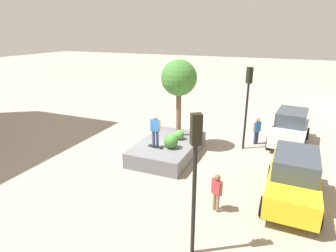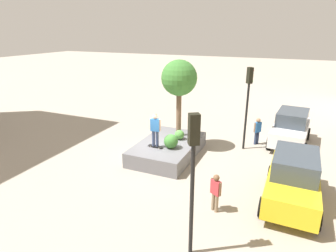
% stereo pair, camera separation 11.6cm
% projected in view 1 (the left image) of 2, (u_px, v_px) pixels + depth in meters
% --- Properties ---
extents(ground_plane, '(120.00, 120.00, 0.00)m').
position_uv_depth(ground_plane, '(158.00, 158.00, 15.12)').
color(ground_plane, '#9E9384').
extents(planter_ledge, '(4.57, 2.86, 0.77)m').
position_uv_depth(planter_ledge, '(168.00, 149.00, 15.33)').
color(planter_ledge, slate).
rests_on(planter_ledge, ground).
extents(plaza_tree, '(1.93, 1.93, 4.21)m').
position_uv_depth(plaza_tree, '(179.00, 79.00, 15.17)').
color(plaza_tree, brown).
rests_on(plaza_tree, planter_ledge).
extents(boxwood_shrub, '(0.72, 0.72, 0.72)m').
position_uv_depth(boxwood_shrub, '(171.00, 141.00, 14.34)').
color(boxwood_shrub, '#3D7A33').
rests_on(boxwood_shrub, planter_ledge).
extents(hedge_clump, '(0.52, 0.52, 0.52)m').
position_uv_depth(hedge_clump, '(179.00, 135.00, 15.51)').
color(hedge_clump, '#4C8C3D').
rests_on(hedge_clump, planter_ledge).
extents(skateboard, '(0.27, 0.81, 0.07)m').
position_uv_depth(skateboard, '(156.00, 146.00, 14.50)').
color(skateboard, black).
rests_on(skateboard, planter_ledge).
extents(skateboarder, '(0.26, 0.57, 1.71)m').
position_uv_depth(skateboarder, '(155.00, 128.00, 14.18)').
color(skateboarder, navy).
rests_on(skateboarder, skateboard).
extents(police_car, '(4.43, 2.33, 1.99)m').
position_uv_depth(police_car, '(290.00, 127.00, 16.75)').
color(police_car, white).
rests_on(police_car, ground).
extents(taxi_cab, '(4.34, 2.10, 2.00)m').
position_uv_depth(taxi_cab, '(294.00, 178.00, 11.03)').
color(taxi_cab, gold).
rests_on(taxi_cab, ground).
extents(traffic_light_corner, '(0.37, 0.37, 4.42)m').
position_uv_depth(traffic_light_corner, '(195.00, 163.00, 7.77)').
color(traffic_light_corner, black).
rests_on(traffic_light_corner, ground).
extents(traffic_light_median, '(0.37, 0.37, 4.60)m').
position_uv_depth(traffic_light_median, '(248.00, 95.00, 15.36)').
color(traffic_light_median, black).
rests_on(traffic_light_median, ground).
extents(bystander_watching, '(0.45, 0.41, 1.60)m').
position_uv_depth(bystander_watching, '(257.00, 129.00, 16.72)').
color(bystander_watching, navy).
rests_on(bystander_watching, ground).
extents(passerby_with_bag, '(0.35, 0.45, 1.51)m').
position_uv_depth(passerby_with_bag, '(217.00, 190.00, 10.47)').
color(passerby_with_bag, '#847056').
rests_on(passerby_with_bag, ground).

